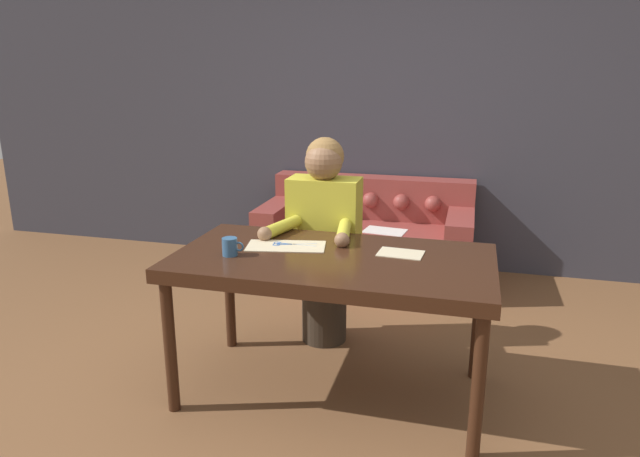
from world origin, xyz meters
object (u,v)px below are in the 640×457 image
object	(u,v)px
couch	(367,242)
mug	(230,247)
dining_table	(332,270)
person	(324,239)
scissors	(287,244)

from	to	relation	value
couch	mug	size ratio (longest dim) A/B	14.76
dining_table	person	bearing A→B (deg)	108.63
person	mug	xyz separation A→B (m)	(-0.30, -0.71, 0.14)
couch	scissors	xyz separation A→B (m)	(-0.13, -1.67, 0.47)
scissors	mug	distance (m)	0.33
couch	mug	distance (m)	2.01
scissors	person	bearing A→B (deg)	80.20
couch	mug	world-z (taller)	mug
dining_table	mug	distance (m)	0.52
person	scissors	size ratio (longest dim) A/B	5.42
person	couch	bearing A→B (deg)	87.73
person	scissors	bearing A→B (deg)	-99.80
couch	person	size ratio (longest dim) A/B	1.31
dining_table	person	distance (m)	0.61
couch	person	xyz separation A→B (m)	(-0.05, -1.20, 0.37)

